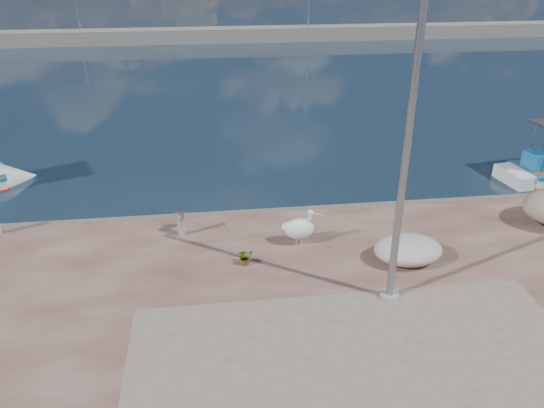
{
  "coord_description": "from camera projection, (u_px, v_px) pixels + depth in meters",
  "views": [
    {
      "loc": [
        -1.7,
        -9.32,
        7.76
      ],
      "look_at": [
        0.0,
        3.8,
        1.3
      ],
      "focal_mm": 35.0,
      "sensor_mm": 36.0,
      "label": 1
    }
  ],
  "objects": [
    {
      "name": "net_pile_d",
      "position": [
        408.0,
        250.0,
        13.42
      ],
      "size": [
        1.75,
        1.31,
        0.66
      ],
      "primitive_type": "ellipsoid",
      "color": "beige",
      "rests_on": "quay"
    },
    {
      "name": "lamp_post",
      "position": [
        404.0,
        163.0,
        10.74
      ],
      "size": [
        0.44,
        0.96,
        7.0
      ],
      "color": "gray",
      "rests_on": "quay"
    },
    {
      "name": "bollard_near",
      "position": [
        181.0,
        222.0,
        14.6
      ],
      "size": [
        0.25,
        0.25,
        0.76
      ],
      "color": "gray",
      "rests_on": "quay"
    },
    {
      "name": "breakwater",
      "position": [
        220.0,
        35.0,
        47.29
      ],
      "size": [
        120.0,
        2.2,
        7.5
      ],
      "color": "gray",
      "rests_on": "ground"
    },
    {
      "name": "potted_plant",
      "position": [
        245.0,
        257.0,
        13.32
      ],
      "size": [
        0.48,
        0.44,
        0.43
      ],
      "primitive_type": "imported",
      "rotation": [
        0.0,
        0.0,
        0.33
      ],
      "color": "#33722D",
      "rests_on": "quay"
    },
    {
      "name": "ground",
      "position": [
        294.0,
        329.0,
        11.9
      ],
      "size": [
        1400.0,
        1400.0,
        0.0
      ],
      "primitive_type": "plane",
      "color": "#162635",
      "rests_on": "ground"
    },
    {
      "name": "pelican",
      "position": [
        300.0,
        228.0,
        14.1
      ],
      "size": [
        1.12,
        0.69,
        1.06
      ],
      "rotation": [
        0.0,
        0.0,
        -0.26
      ],
      "color": "tan",
      "rests_on": "quay"
    }
  ]
}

